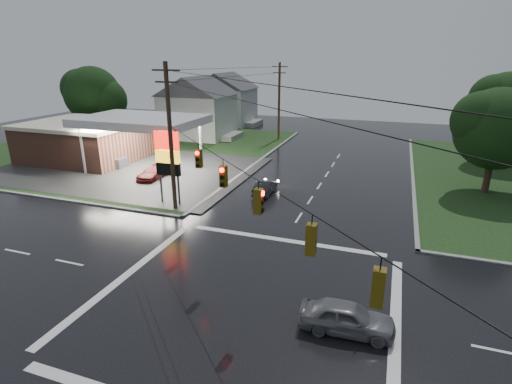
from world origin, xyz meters
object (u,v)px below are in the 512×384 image
(utility_pole_nw, at_px, (170,137))
(car_pump, at_px, (154,172))
(pylon_sign, at_px, (167,155))
(car_crossing, at_px, (347,317))
(house_near, at_px, (198,106))
(house_far, at_px, (225,98))
(tree_nw_behind, at_px, (94,95))
(tree_ne_near, at_px, (499,129))
(tree_ne_far, at_px, (508,106))
(utility_pole_n, at_px, (279,100))
(gas_station, at_px, (93,139))
(car_north, at_px, (265,187))

(utility_pole_nw, height_order, car_pump, utility_pole_nw)
(pylon_sign, xyz_separation_m, car_crossing, (15.47, -11.30, -3.32))
(pylon_sign, height_order, house_near, house_near)
(house_near, distance_m, house_far, 12.04)
(tree_nw_behind, bearing_deg, tree_ne_near, -9.47)
(house_far, bearing_deg, tree_ne_far, -19.71)
(utility_pole_n, bearing_deg, gas_station, -131.47)
(tree_ne_near, height_order, tree_ne_far, tree_ne_far)
(utility_pole_nw, bearing_deg, tree_ne_far, 42.59)
(tree_nw_behind, distance_m, car_north, 33.69)
(utility_pole_nw, xyz_separation_m, house_near, (-11.45, 26.50, -1.32))
(tree_nw_behind, relative_size, tree_ne_near, 1.11)
(tree_nw_behind, relative_size, car_pump, 2.28)
(pylon_sign, bearing_deg, car_crossing, -36.16)
(tree_ne_near, distance_m, car_crossing, 25.05)
(tree_ne_far, bearing_deg, car_crossing, -109.30)
(utility_pole_nw, relative_size, utility_pole_n, 1.05)
(car_crossing, bearing_deg, pylon_sign, 50.97)
(gas_station, distance_m, tree_nw_behind, 13.63)
(gas_station, distance_m, car_pump, 10.95)
(car_crossing, bearing_deg, utility_pole_nw, 51.67)
(gas_station, relative_size, utility_pole_n, 2.50)
(gas_station, bearing_deg, car_crossing, -33.79)
(house_far, bearing_deg, tree_ne_near, -35.77)
(car_north, bearing_deg, pylon_sign, 35.24)
(gas_station, distance_m, utility_pole_nw, 19.38)
(house_near, bearing_deg, pylon_sign, -67.72)
(gas_station, relative_size, car_crossing, 6.43)
(tree_ne_near, bearing_deg, house_near, 158.24)
(utility_pole_n, bearing_deg, house_far, 141.23)
(tree_ne_far, bearing_deg, pylon_sign, -139.65)
(car_pump, bearing_deg, house_near, 106.24)
(pylon_sign, bearing_deg, house_far, 106.98)
(car_north, bearing_deg, tree_ne_far, -140.06)
(pylon_sign, distance_m, tree_ne_far, 36.35)
(house_near, height_order, tree_ne_near, tree_ne_near)
(tree_ne_near, xyz_separation_m, car_north, (-18.18, -6.68, -4.95))
(gas_station, height_order, car_north, gas_station)
(house_near, distance_m, car_pump, 21.09)
(utility_pole_nw, relative_size, tree_nw_behind, 1.10)
(utility_pole_nw, relative_size, car_pump, 2.51)
(gas_station, bearing_deg, utility_pole_nw, -32.23)
(house_far, xyz_separation_m, car_north, (17.91, -32.68, -3.79))
(utility_pole_nw, bearing_deg, tree_nw_behind, 139.90)
(utility_pole_n, xyz_separation_m, car_crossing, (14.47, -38.80, -4.77))
(tree_ne_far, bearing_deg, utility_pole_n, 171.45)
(house_far, bearing_deg, house_near, -85.24)
(house_far, xyz_separation_m, tree_nw_behind, (-11.89, -18.01, 1.77))
(house_far, relative_size, car_north, 2.97)
(house_near, relative_size, house_far, 1.00)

